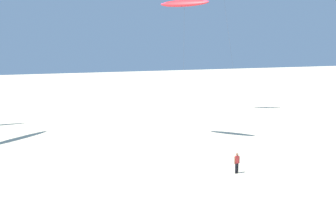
# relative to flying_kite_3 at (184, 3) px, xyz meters

# --- Properties ---
(flying_kite_3) EXTENTS (5.31, 8.88, 14.77)m
(flying_kite_3) POSITION_rel_flying_kite_3_xyz_m (0.00, 0.00, 0.00)
(flying_kite_3) COLOR red
(flying_kite_3) RESTS_ON ground
(person_near_right) EXTENTS (0.51, 0.21, 1.66)m
(person_near_right) POSITION_rel_flying_kite_3_xyz_m (-1.46, -12.41, -13.33)
(person_near_right) COLOR black
(person_near_right) RESTS_ON ground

